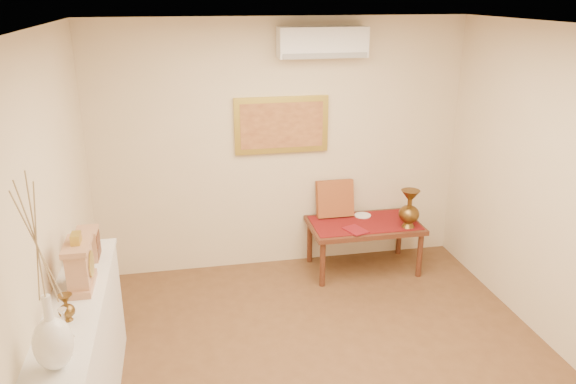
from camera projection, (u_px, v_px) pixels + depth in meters
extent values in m
plane|color=silver|center=(347.00, 30.00, 3.49)|extent=(4.50, 4.50, 0.00)
cube|color=beige|center=(281.00, 147.00, 6.02)|extent=(4.00, 0.02, 2.70)
cube|color=beige|center=(38.00, 254.00, 3.57)|extent=(0.02, 4.50, 2.70)
cube|color=maroon|center=(364.00, 223.00, 6.10)|extent=(1.14, 0.59, 0.01)
cylinder|color=white|center=(363.00, 215.00, 6.28)|extent=(0.19, 0.19, 0.01)
cube|color=maroon|center=(355.00, 230.00, 5.89)|extent=(0.26, 0.30, 0.01)
cube|color=maroon|center=(335.00, 198.00, 6.22)|extent=(0.41, 0.18, 0.42)
cube|color=white|center=(84.00, 365.00, 3.90)|extent=(0.35, 2.00, 0.95)
cube|color=white|center=(75.00, 304.00, 3.74)|extent=(0.37, 2.02, 0.03)
cube|color=tan|center=(82.00, 284.00, 3.91)|extent=(0.16, 0.36, 0.05)
cube|color=tan|center=(80.00, 265.00, 3.86)|extent=(0.14, 0.30, 0.25)
cylinder|color=beige|center=(91.00, 264.00, 3.87)|extent=(0.01, 0.17, 0.17)
cylinder|color=gold|center=(92.00, 264.00, 3.87)|extent=(0.01, 0.19, 0.19)
cube|color=tan|center=(77.00, 246.00, 3.81)|extent=(0.17, 0.34, 0.04)
cube|color=gold|center=(76.00, 238.00, 3.79)|extent=(0.06, 0.11, 0.07)
cube|color=tan|center=(88.00, 246.00, 4.30)|extent=(0.15, 0.20, 0.22)
cube|color=#542919|center=(99.00, 251.00, 4.33)|extent=(0.01, 0.17, 0.09)
cube|color=#542919|center=(98.00, 239.00, 4.30)|extent=(0.01, 0.17, 0.09)
cube|color=tan|center=(86.00, 231.00, 4.26)|extent=(0.16, 0.21, 0.02)
cube|color=#542919|center=(364.00, 225.00, 6.11)|extent=(1.20, 0.70, 0.05)
cylinder|color=#542919|center=(323.00, 264.00, 5.84)|extent=(0.06, 0.06, 0.50)
cylinder|color=#542919|center=(420.00, 255.00, 6.04)|extent=(0.06, 0.06, 0.50)
cylinder|color=#542919|center=(310.00, 241.00, 6.37)|extent=(0.06, 0.06, 0.50)
cylinder|color=#542919|center=(399.00, 234.00, 6.57)|extent=(0.06, 0.06, 0.50)
cube|color=gold|center=(282.00, 125.00, 5.91)|extent=(1.00, 0.05, 0.60)
cube|color=#B97440|center=(282.00, 126.00, 5.89)|extent=(0.88, 0.01, 0.48)
cube|color=white|center=(322.00, 42.00, 5.60)|extent=(0.90, 0.24, 0.30)
cube|color=gray|center=(325.00, 56.00, 5.53)|extent=(0.86, 0.02, 0.05)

